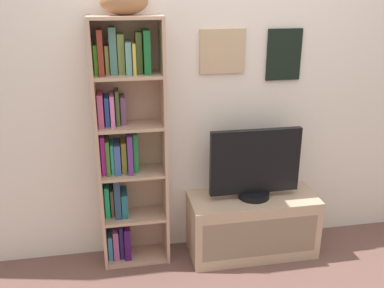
% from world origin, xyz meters
% --- Properties ---
extents(back_wall, '(4.80, 0.08, 2.37)m').
position_xyz_m(back_wall, '(0.00, 1.13, 1.18)').
color(back_wall, silver).
rests_on(back_wall, ground).
extents(bookshelf, '(0.45, 0.24, 1.67)m').
position_xyz_m(bookshelf, '(-0.59, 1.01, 0.86)').
color(bookshelf, tan).
rests_on(bookshelf, ground).
extents(football, '(0.31, 0.21, 0.16)m').
position_xyz_m(football, '(-0.55, 0.98, 1.74)').
color(football, '#8F5E3D').
rests_on(football, bookshelf).
extents(tv_stand, '(0.89, 0.38, 0.44)m').
position_xyz_m(tv_stand, '(0.27, 0.91, 0.22)').
color(tv_stand, tan).
rests_on(tv_stand, ground).
extents(television, '(0.63, 0.22, 0.50)m').
position_xyz_m(television, '(0.27, 0.91, 0.68)').
color(television, black).
rests_on(television, tv_stand).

